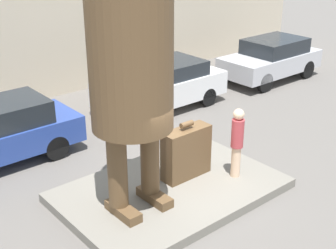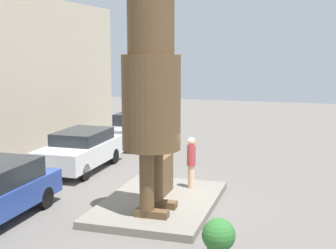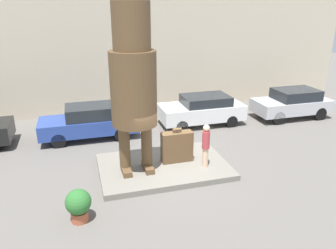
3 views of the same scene
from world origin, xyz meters
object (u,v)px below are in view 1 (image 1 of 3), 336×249
(giant_suitcase, at_px, (186,153))
(tourist, at_px, (237,140))
(parked_car_white, at_px, (162,84))
(parked_car_silver, at_px, (271,58))
(statue_figure, at_px, (130,44))

(giant_suitcase, relative_size, tourist, 0.82)
(parked_car_white, distance_m, parked_car_silver, 5.27)
(tourist, bearing_deg, giant_suitcase, 139.89)
(statue_figure, height_order, parked_car_silver, statue_figure)
(statue_figure, bearing_deg, parked_car_silver, 23.06)
(parked_car_silver, bearing_deg, tourist, 33.02)
(statue_figure, bearing_deg, giant_suitcase, 8.44)
(tourist, bearing_deg, parked_car_silver, 33.02)
(parked_car_white, bearing_deg, parked_car_silver, 176.17)
(giant_suitcase, height_order, parked_car_white, giant_suitcase)
(statue_figure, xyz_separation_m, parked_car_silver, (9.65, 4.11, -2.84))
(giant_suitcase, distance_m, parked_car_silver, 8.87)
(tourist, height_order, parked_car_silver, tourist)
(parked_car_silver, bearing_deg, giant_suitcase, 25.80)
(tourist, height_order, parked_car_white, tourist)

